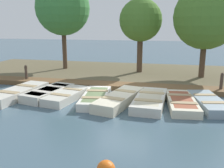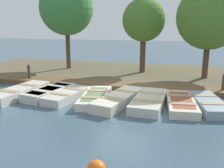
# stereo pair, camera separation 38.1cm
# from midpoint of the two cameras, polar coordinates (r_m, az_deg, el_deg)

# --- Properties ---
(ground_plane) EXTENTS (80.00, 80.00, 0.00)m
(ground_plane) POSITION_cam_midpoint_polar(r_m,az_deg,el_deg) (11.93, 1.96, -2.56)
(ground_plane) COLOR #425B6B
(shore_bank) EXTENTS (8.00, 24.00, 0.16)m
(shore_bank) POSITION_cam_midpoint_polar(r_m,az_deg,el_deg) (16.72, 5.10, 2.38)
(shore_bank) COLOR brown
(shore_bank) RESTS_ON ground_plane
(dock_walkway) EXTENTS (1.12, 22.59, 0.25)m
(dock_walkway) POSITION_cam_midpoint_polar(r_m,az_deg,el_deg) (13.06, 2.94, -0.59)
(dock_walkway) COLOR brown
(dock_walkway) RESTS_ON ground_plane
(rowboat_0) EXTENTS (3.42, 1.52, 0.43)m
(rowboat_0) POSITION_cam_midpoint_polar(r_m,az_deg,el_deg) (12.39, -21.47, -1.88)
(rowboat_0) COLOR beige
(rowboat_0) RESTS_ON ground_plane
(rowboat_1) EXTENTS (2.91, 1.62, 0.41)m
(rowboat_1) POSITION_cam_midpoint_polar(r_m,az_deg,el_deg) (12.00, -15.16, -1.93)
(rowboat_1) COLOR beige
(rowboat_1) RESTS_ON ground_plane
(rowboat_2) EXTENTS (2.81, 1.40, 0.38)m
(rowboat_2) POSITION_cam_midpoint_polar(r_m,az_deg,el_deg) (11.41, -11.17, -2.60)
(rowboat_2) COLOR beige
(rowboat_2) RESTS_ON ground_plane
(rowboat_3) EXTENTS (3.07, 1.42, 0.36)m
(rowboat_3) POSITION_cam_midpoint_polar(r_m,az_deg,el_deg) (10.97, -4.77, -3.10)
(rowboat_3) COLOR silver
(rowboat_3) RESTS_ON ground_plane
(rowboat_4) EXTENTS (3.45, 1.76, 0.43)m
(rowboat_4) POSITION_cam_midpoint_polar(r_m,az_deg,el_deg) (10.60, 0.72, -3.43)
(rowboat_4) COLOR beige
(rowboat_4) RESTS_ON ground_plane
(rowboat_5) EXTENTS (3.18, 1.37, 0.39)m
(rowboat_5) POSITION_cam_midpoint_polar(r_m,az_deg,el_deg) (10.57, 7.66, -3.73)
(rowboat_5) COLOR beige
(rowboat_5) RESTS_ON ground_plane
(rowboat_6) EXTENTS (3.08, 1.36, 0.35)m
(rowboat_6) POSITION_cam_midpoint_polar(r_m,az_deg,el_deg) (10.63, 14.60, -4.08)
(rowboat_6) COLOR beige
(rowboat_6) RESTS_ON ground_plane
(rowboat_7) EXTENTS (2.98, 1.52, 0.37)m
(rowboat_7) POSITION_cam_midpoint_polar(r_m,az_deg,el_deg) (10.90, 20.27, -3.99)
(rowboat_7) COLOR #8C9EA8
(rowboat_7) RESTS_ON ground_plane
(mooring_post_near) EXTENTS (0.15, 0.15, 1.04)m
(mooring_post_near) POSITION_cam_midpoint_polar(r_m,az_deg,el_deg) (15.10, -19.70, 2.14)
(mooring_post_near) COLOR #47382D
(mooring_post_near) RESTS_ON ground_plane
(mooring_post_far) EXTENTS (0.15, 0.15, 1.04)m
(mooring_post_far) POSITION_cam_midpoint_polar(r_m,az_deg,el_deg) (13.06, 22.95, 0.16)
(mooring_post_far) COLOR #47382D
(mooring_post_far) RESTS_ON ground_plane
(park_tree_far_left) EXTENTS (3.72, 3.72, 6.23)m
(park_tree_far_left) POSITION_cam_midpoint_polar(r_m,az_deg,el_deg) (18.26, -11.81, 16.57)
(park_tree_far_left) COLOR #4C3828
(park_tree_far_left) RESTS_ON ground_plane
(park_tree_left) EXTENTS (2.75, 2.75, 4.92)m
(park_tree_left) POSITION_cam_midpoint_polar(r_m,az_deg,el_deg) (16.63, 5.88, 14.20)
(park_tree_left) COLOR #4C3828
(park_tree_left) RESTS_ON ground_plane
(park_tree_center) EXTENTS (3.73, 3.73, 5.56)m
(park_tree_center) POSITION_cam_midpoint_polar(r_m,az_deg,el_deg) (15.72, 20.05, 14.15)
(park_tree_center) COLOR #4C3828
(park_tree_center) RESTS_ON ground_plane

